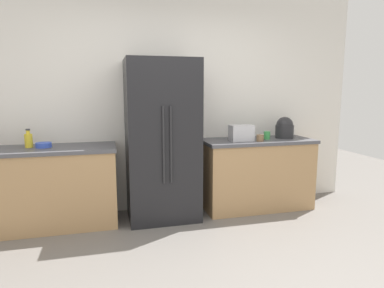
{
  "coord_description": "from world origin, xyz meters",
  "views": [
    {
      "loc": [
        -0.75,
        -2.22,
        1.5
      ],
      "look_at": [
        -0.05,
        0.48,
        1.05
      ],
      "focal_mm": 31.33,
      "sensor_mm": 36.0,
      "label": 1
    }
  ],
  "objects_px": {
    "cup_c": "(267,135)",
    "toaster": "(241,133)",
    "bottle_a": "(29,140)",
    "cup_d": "(260,138)",
    "rice_cooker": "(285,128)",
    "refrigerator": "(162,141)",
    "cup_b": "(248,135)",
    "bowl_a": "(44,145)"
  },
  "relations": [
    {
      "from": "bottle_a",
      "to": "cup_b",
      "type": "xyz_separation_m",
      "value": [
        2.58,
        0.06,
        -0.04
      ]
    },
    {
      "from": "rice_cooker",
      "to": "bowl_a",
      "type": "bearing_deg",
      "value": 179.99
    },
    {
      "from": "bowl_a",
      "to": "refrigerator",
      "type": "bearing_deg",
      "value": -3.12
    },
    {
      "from": "rice_cooker",
      "to": "bottle_a",
      "type": "height_order",
      "value": "rice_cooker"
    },
    {
      "from": "rice_cooker",
      "to": "cup_b",
      "type": "distance_m",
      "value": 0.48
    },
    {
      "from": "refrigerator",
      "to": "bottle_a",
      "type": "xyz_separation_m",
      "value": [
        -1.43,
        0.1,
        0.05
      ]
    },
    {
      "from": "refrigerator",
      "to": "cup_c",
      "type": "bearing_deg",
      "value": 0.55
    },
    {
      "from": "toaster",
      "to": "cup_d",
      "type": "height_order",
      "value": "toaster"
    },
    {
      "from": "bottle_a",
      "to": "cup_c",
      "type": "distance_m",
      "value": 2.77
    },
    {
      "from": "bottle_a",
      "to": "cup_c",
      "type": "height_order",
      "value": "bottle_a"
    },
    {
      "from": "rice_cooker",
      "to": "cup_c",
      "type": "distance_m",
      "value": 0.29
    },
    {
      "from": "cup_b",
      "to": "cup_d",
      "type": "xyz_separation_m",
      "value": [
        0.03,
        -0.29,
        0.0
      ]
    },
    {
      "from": "cup_d",
      "to": "refrigerator",
      "type": "bearing_deg",
      "value": 174.03
    },
    {
      "from": "cup_b",
      "to": "cup_c",
      "type": "height_order",
      "value": "cup_c"
    },
    {
      "from": "cup_d",
      "to": "rice_cooker",
      "type": "bearing_deg",
      "value": 23.89
    },
    {
      "from": "bowl_a",
      "to": "bottle_a",
      "type": "bearing_deg",
      "value": 167.55
    },
    {
      "from": "cup_b",
      "to": "cup_d",
      "type": "relative_size",
      "value": 1.07
    },
    {
      "from": "toaster",
      "to": "bottle_a",
      "type": "distance_m",
      "value": 2.41
    },
    {
      "from": "cup_b",
      "to": "cup_c",
      "type": "distance_m",
      "value": 0.24
    },
    {
      "from": "rice_cooker",
      "to": "cup_d",
      "type": "bearing_deg",
      "value": -156.11
    },
    {
      "from": "rice_cooker",
      "to": "cup_c",
      "type": "bearing_deg",
      "value": -168.32
    },
    {
      "from": "bottle_a",
      "to": "cup_d",
      "type": "bearing_deg",
      "value": -4.96
    },
    {
      "from": "cup_c",
      "to": "toaster",
      "type": "bearing_deg",
      "value": -173.83
    },
    {
      "from": "toaster",
      "to": "rice_cooker",
      "type": "height_order",
      "value": "rice_cooker"
    },
    {
      "from": "refrigerator",
      "to": "toaster",
      "type": "height_order",
      "value": "refrigerator"
    },
    {
      "from": "bottle_a",
      "to": "bowl_a",
      "type": "distance_m",
      "value": 0.17
    },
    {
      "from": "bottle_a",
      "to": "refrigerator",
      "type": "bearing_deg",
      "value": -4.13
    },
    {
      "from": "cup_b",
      "to": "cup_d",
      "type": "distance_m",
      "value": 0.29
    },
    {
      "from": "cup_b",
      "to": "cup_d",
      "type": "height_order",
      "value": "cup_d"
    },
    {
      "from": "bottle_a",
      "to": "bowl_a",
      "type": "height_order",
      "value": "bottle_a"
    },
    {
      "from": "cup_c",
      "to": "bottle_a",
      "type": "bearing_deg",
      "value": 178.12
    },
    {
      "from": "toaster",
      "to": "cup_b",
      "type": "distance_m",
      "value": 0.27
    },
    {
      "from": "bottle_a",
      "to": "toaster",
      "type": "bearing_deg",
      "value": -3.1
    },
    {
      "from": "rice_cooker",
      "to": "cup_d",
      "type": "height_order",
      "value": "rice_cooker"
    },
    {
      "from": "rice_cooker",
      "to": "cup_b",
      "type": "relative_size",
      "value": 2.88
    },
    {
      "from": "rice_cooker",
      "to": "cup_c",
      "type": "relative_size",
      "value": 2.77
    },
    {
      "from": "rice_cooker",
      "to": "bottle_a",
      "type": "relative_size",
      "value": 1.35
    },
    {
      "from": "rice_cooker",
      "to": "cup_d",
      "type": "xyz_separation_m",
      "value": [
        -0.43,
        -0.19,
        -0.08
      ]
    },
    {
      "from": "cup_c",
      "to": "cup_d",
      "type": "distance_m",
      "value": 0.21
    },
    {
      "from": "toaster",
      "to": "bottle_a",
      "type": "bearing_deg",
      "value": 176.9
    },
    {
      "from": "rice_cooker",
      "to": "cup_d",
      "type": "distance_m",
      "value": 0.48
    },
    {
      "from": "cup_d",
      "to": "bottle_a",
      "type": "bearing_deg",
      "value": 175.04
    }
  ]
}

